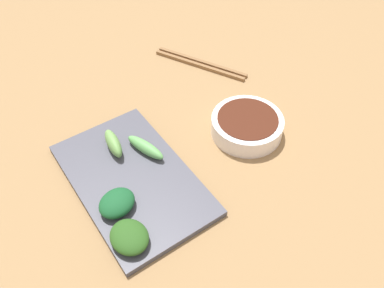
# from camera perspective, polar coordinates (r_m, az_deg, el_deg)

# --- Properties ---
(tabletop) EXTENTS (2.10, 2.10, 0.02)m
(tabletop) POSITION_cam_1_polar(r_m,az_deg,el_deg) (0.74, 0.06, -2.93)
(tabletop) COLOR #967349
(tabletop) RESTS_ON ground
(sauce_bowl) EXTENTS (0.14, 0.14, 0.04)m
(sauce_bowl) POSITION_cam_1_polar(r_m,az_deg,el_deg) (0.77, 7.83, 2.90)
(sauce_bowl) COLOR white
(sauce_bowl) RESTS_ON tabletop
(serving_plate) EXTENTS (0.19, 0.30, 0.01)m
(serving_plate) POSITION_cam_1_polar(r_m,az_deg,el_deg) (0.70, -8.64, -5.04)
(serving_plate) COLOR #484955
(serving_plate) RESTS_ON tabletop
(broccoli_leafy_0) EXTENTS (0.08, 0.07, 0.03)m
(broccoli_leafy_0) POSITION_cam_1_polar(r_m,az_deg,el_deg) (0.65, -10.84, -8.40)
(broccoli_leafy_0) COLOR #17522A
(broccoli_leafy_0) RESTS_ON serving_plate
(broccoli_stalk_1) EXTENTS (0.03, 0.07, 0.03)m
(broccoli_stalk_1) POSITION_cam_1_polar(r_m,az_deg,el_deg) (0.73, -11.33, 0.09)
(broccoli_stalk_1) COLOR #6BA152
(broccoli_stalk_1) RESTS_ON serving_plate
(broccoli_leafy_2) EXTENTS (0.06, 0.07, 0.03)m
(broccoli_leafy_2) POSITION_cam_1_polar(r_m,az_deg,el_deg) (0.62, -9.07, -13.16)
(broccoli_leafy_2) COLOR #29541D
(broccoli_leafy_2) RESTS_ON serving_plate
(broccoli_stalk_3) EXTENTS (0.05, 0.09, 0.02)m
(broccoli_stalk_3) POSITION_cam_1_polar(r_m,az_deg,el_deg) (0.72, -6.78, -0.49)
(broccoli_stalk_3) COLOR #60A759
(broccoli_stalk_3) RESTS_ON serving_plate
(chopsticks) EXTENTS (0.12, 0.21, 0.01)m
(chopsticks) POSITION_cam_1_polar(r_m,az_deg,el_deg) (0.94, 1.23, 11.55)
(chopsticks) COLOR brown
(chopsticks) RESTS_ON tabletop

